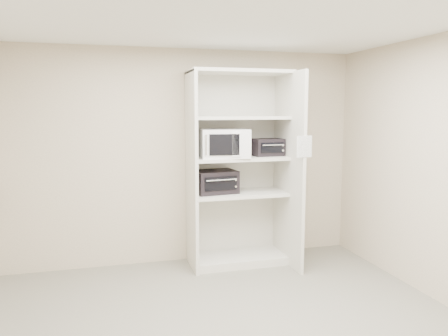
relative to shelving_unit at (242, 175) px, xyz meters
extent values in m
cube|color=slate|center=(-0.67, -1.70, -1.13)|extent=(4.50, 4.00, 0.01)
cube|color=white|center=(-0.67, -1.70, 1.57)|extent=(4.50, 4.00, 0.01)
cube|color=beige|center=(-0.67, 0.30, 0.22)|extent=(4.50, 0.02, 2.70)
cube|color=beige|center=(-0.67, -3.70, 0.22)|extent=(4.50, 0.02, 2.70)
cube|color=beige|center=(-0.65, -0.02, 0.07)|extent=(0.04, 0.60, 2.40)
cube|color=beige|center=(0.55, -0.17, 0.07)|extent=(0.04, 0.90, 2.40)
cube|color=beige|center=(-0.05, 0.28, 0.07)|extent=(1.24, 0.02, 2.40)
cube|color=beige|center=(-0.05, 0.00, -1.08)|extent=(1.16, 0.56, 0.10)
cube|color=beige|center=(-0.05, 0.00, -0.23)|extent=(1.16, 0.56, 0.04)
cube|color=beige|center=(-0.05, 0.00, 0.22)|extent=(1.16, 0.56, 0.04)
cube|color=beige|center=(-0.05, 0.00, 0.72)|extent=(1.16, 0.56, 0.04)
cube|color=beige|center=(-0.05, 0.00, 1.27)|extent=(1.24, 0.60, 0.04)
cube|color=white|center=(-0.25, -0.06, 0.41)|extent=(0.62, 0.50, 0.34)
cube|color=black|center=(0.33, -0.01, 0.35)|extent=(0.40, 0.31, 0.21)
cube|color=black|center=(-0.34, 0.03, -0.07)|extent=(0.55, 0.44, 0.28)
cube|color=white|center=(0.54, -0.63, 0.40)|extent=(0.19, 0.02, 0.24)
camera|label=1|loc=(-1.65, -5.16, 0.81)|focal=35.00mm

